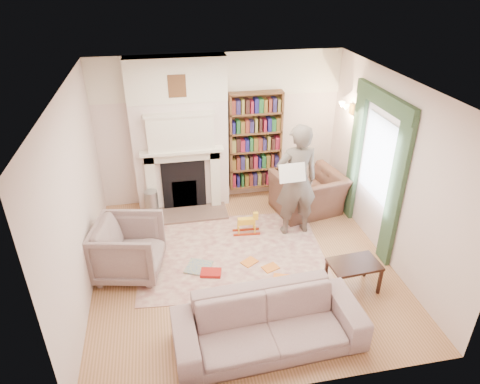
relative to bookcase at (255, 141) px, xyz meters
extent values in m
plane|color=#93623A|center=(-0.65, -2.12, -1.18)|extent=(4.50, 4.50, 0.00)
plane|color=white|center=(-0.65, -2.12, 1.62)|extent=(4.50, 4.50, 0.00)
plane|color=beige|center=(-0.65, 0.13, 0.22)|extent=(4.50, 0.00, 4.50)
plane|color=beige|center=(-0.65, -4.37, 0.22)|extent=(4.50, 0.00, 4.50)
plane|color=beige|center=(-2.90, -2.12, 0.22)|extent=(0.00, 4.50, 4.50)
plane|color=beige|center=(1.60, -2.12, 0.22)|extent=(0.00, 4.50, 4.50)
cube|color=beige|center=(-1.40, -0.04, 0.22)|extent=(1.70, 0.35, 2.80)
cube|color=silver|center=(-1.40, -0.33, 0.04)|extent=(1.47, 0.24, 0.05)
cube|color=black|center=(-1.40, -0.24, -0.68)|extent=(0.80, 0.06, 0.96)
cube|color=silver|center=(-1.40, -0.31, 0.38)|extent=(1.15, 0.18, 0.62)
cube|color=brown|center=(0.00, 0.00, 0.00)|extent=(1.00, 0.24, 1.85)
cube|color=silver|center=(1.58, -1.72, 0.27)|extent=(0.02, 0.90, 1.30)
cube|color=#2C432B|center=(1.55, -2.42, 0.02)|extent=(0.07, 0.32, 2.40)
cube|color=#2C432B|center=(1.55, -1.02, 0.02)|extent=(0.07, 0.32, 2.40)
cube|color=#2C432B|center=(1.54, -1.72, 1.20)|extent=(0.09, 1.70, 0.24)
cube|color=beige|center=(-0.76, -1.81, -1.17)|extent=(3.06, 2.45, 0.01)
imported|color=#4F362A|center=(0.84, -0.78, -0.79)|extent=(1.37, 1.25, 0.77)
imported|color=gray|center=(-2.35, -1.98, -0.74)|extent=(1.12, 1.10, 0.87)
imported|color=#A69889|center=(-0.65, -3.72, -0.84)|extent=(2.33, 1.01, 0.67)
imported|color=#5A5048|center=(0.39, -1.38, -0.19)|extent=(0.75, 0.51, 1.97)
cube|color=white|center=(0.24, -1.58, 0.07)|extent=(0.44, 0.15, 0.29)
cylinder|color=#93959A|center=(-2.01, -0.48, -0.90)|extent=(0.29, 0.29, 0.55)
cube|color=gold|center=(-1.34, -2.11, -1.15)|extent=(0.49, 0.49, 0.03)
cube|color=#A41612|center=(-1.18, -2.29, -1.14)|extent=(0.35, 0.27, 0.05)
cube|color=red|center=(-0.60, -2.72, -1.16)|extent=(0.30, 0.29, 0.02)
cube|color=red|center=(-0.26, -2.32, -1.16)|extent=(0.29, 0.26, 0.02)
cube|color=red|center=(-0.55, -2.12, -1.16)|extent=(0.30, 0.28, 0.02)
cube|color=red|center=(-0.16, -2.58, -1.16)|extent=(0.29, 0.25, 0.02)
camera|label=1|loc=(-1.70, -7.35, 3.03)|focal=32.00mm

